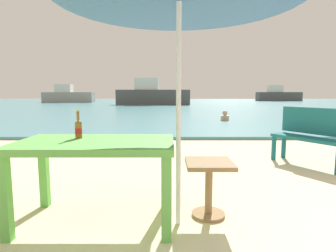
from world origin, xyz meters
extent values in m
cube|color=teal|center=(0.00, 30.00, 0.04)|extent=(120.00, 50.00, 0.08)
cube|color=#60B24C|center=(-1.35, 0.55, 0.73)|extent=(1.40, 0.80, 0.06)
cube|color=#60B24C|center=(-1.99, 0.21, 0.35)|extent=(0.08, 0.08, 0.70)
cube|color=#60B24C|center=(-0.71, 0.21, 0.35)|extent=(0.08, 0.08, 0.70)
cube|color=#60B24C|center=(-1.99, 0.89, 0.35)|extent=(0.08, 0.08, 0.70)
cube|color=#60B24C|center=(-0.71, 0.89, 0.35)|extent=(0.08, 0.08, 0.70)
cylinder|color=brown|center=(-1.54, 0.69, 0.84)|extent=(0.06, 0.06, 0.16)
cone|color=brown|center=(-1.54, 0.69, 0.92)|extent=(0.06, 0.06, 0.03)
cylinder|color=brown|center=(-1.54, 0.69, 0.97)|extent=(0.03, 0.03, 0.09)
cylinder|color=red|center=(-1.54, 0.69, 0.83)|extent=(0.07, 0.07, 0.05)
cylinder|color=gold|center=(-1.54, 0.69, 1.02)|extent=(0.03, 0.03, 0.01)
cylinder|color=silver|center=(-0.60, 0.51, 1.15)|extent=(0.04, 0.04, 2.30)
cube|color=olive|center=(-0.30, 0.66, 0.52)|extent=(0.44, 0.44, 0.04)
cylinder|color=olive|center=(-0.30, 0.66, 0.25)|extent=(0.07, 0.07, 0.50)
cylinder|color=olive|center=(-0.30, 0.66, 0.01)|extent=(0.32, 0.32, 0.03)
cube|color=#196066|center=(1.60, 2.51, 0.45)|extent=(0.93, 1.21, 0.05)
cube|color=#196066|center=(1.74, 2.59, 0.73)|extent=(0.66, 1.05, 0.44)
cube|color=#196066|center=(1.20, 2.91, 0.21)|extent=(0.06, 0.06, 0.42)
cube|color=#196066|center=(1.44, 3.05, 0.21)|extent=(0.06, 0.06, 0.42)
cylinder|color=tan|center=(1.67, 9.34, 0.18)|extent=(0.34, 0.34, 0.20)
sphere|color=tan|center=(1.67, 9.34, 0.39)|extent=(0.21, 0.21, 0.21)
cube|color=gray|center=(-13.41, 32.91, 0.73)|extent=(6.31, 1.72, 1.29)
cube|color=silver|center=(-13.98, 32.91, 1.87)|extent=(2.01, 1.29, 1.00)
cube|color=#4C4C4C|center=(-2.18, 25.70, 0.83)|extent=(7.31, 1.99, 1.49)
cube|color=silver|center=(-2.84, 25.70, 2.16)|extent=(2.32, 1.49, 1.16)
cube|color=#4C4C4C|center=(16.39, 40.05, 0.75)|extent=(6.58, 1.80, 1.35)
cube|color=silver|center=(15.79, 40.05, 1.95)|extent=(2.09, 1.35, 1.05)
camera|label=1|loc=(-0.70, -1.84, 1.18)|focal=28.88mm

